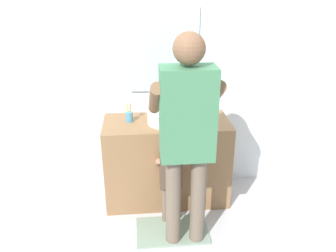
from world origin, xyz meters
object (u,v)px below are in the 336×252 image
adult_parent (187,127)px  soap_bottle (205,114)px  toothbrush_cup (129,116)px  child_toddler (171,175)px

adult_parent → soap_bottle: bearing=67.5°
toothbrush_cup → soap_bottle: (0.72, -0.06, 0.01)m
toothbrush_cup → child_toddler: size_ratio=0.24×
soap_bottle → adult_parent: adult_parent is taller
soap_bottle → toothbrush_cup: bearing=175.5°
toothbrush_cup → soap_bottle: toothbrush_cup is taller
adult_parent → toothbrush_cup: bearing=122.9°
soap_bottle → adult_parent: 0.71m
soap_bottle → child_toddler: size_ratio=0.19×
toothbrush_cup → child_toddler: 0.69m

